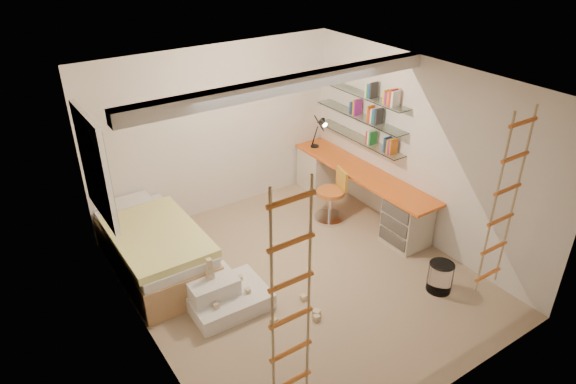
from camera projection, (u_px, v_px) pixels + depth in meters
floor at (301, 278)px, 6.71m from camera, size 4.50×4.50×0.00m
ceiling_beam at (288, 84)px, 5.72m from camera, size 4.00×0.18×0.16m
window_frame at (94, 167)px, 6.09m from camera, size 0.06×1.15×1.35m
window_blind at (98, 166)px, 6.11m from camera, size 0.02×1.00×1.20m
rope_ladder_left at (291, 300)px, 4.05m from camera, size 0.41×0.04×2.13m
rope_ladder_right at (504, 205)px, 5.37m from camera, size 0.41×0.04×2.13m
waste_bin at (440, 277)px, 6.41m from camera, size 0.31×0.31×0.39m
desk at (359, 190)px, 7.98m from camera, size 0.56×2.80×0.75m
shelves at (360, 117)px, 7.73m from camera, size 0.25×1.80×0.71m
bed at (155, 249)px, 6.72m from camera, size 1.02×2.00×0.69m
task_lamp at (321, 128)px, 8.31m from camera, size 0.14×0.36×0.57m
swivel_chair at (332, 202)px, 7.86m from camera, size 0.60×0.60×0.83m
play_platform at (223, 295)px, 6.17m from camera, size 0.96×0.76×0.42m
toy_blocks at (253, 292)px, 6.05m from camera, size 1.12×0.99×0.69m
books at (361, 109)px, 7.67m from camera, size 0.14×0.70×0.92m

